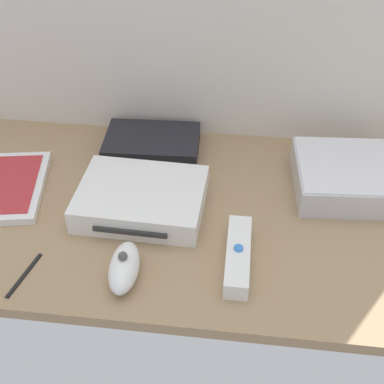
{
  "coord_description": "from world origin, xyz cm",
  "views": [
    {
      "loc": [
        8.06,
        -66.92,
        60.42
      ],
      "look_at": [
        0.0,
        0.0,
        4.0
      ],
      "focal_mm": 49.47,
      "sensor_mm": 36.0,
      "label": 1
    }
  ],
  "objects_px": {
    "network_router": "(152,144)",
    "stylus_pen": "(24,274)",
    "game_console": "(141,199)",
    "remote_nunchuk": "(124,267)",
    "mini_computer": "(344,176)",
    "remote_wand": "(238,256)",
    "game_case": "(5,187)"
  },
  "relations": [
    {
      "from": "remote_nunchuk",
      "to": "mini_computer",
      "type": "bearing_deg",
      "value": 33.42
    },
    {
      "from": "mini_computer",
      "to": "remote_wand",
      "type": "distance_m",
      "value": 0.27
    },
    {
      "from": "game_console",
      "to": "remote_wand",
      "type": "bearing_deg",
      "value": -30.09
    },
    {
      "from": "mini_computer",
      "to": "network_router",
      "type": "relative_size",
      "value": 0.98
    },
    {
      "from": "game_case",
      "to": "mini_computer",
      "type": "bearing_deg",
      "value": -2.66
    },
    {
      "from": "mini_computer",
      "to": "game_case",
      "type": "bearing_deg",
      "value": -172.51
    },
    {
      "from": "game_console",
      "to": "remote_nunchuk",
      "type": "xyz_separation_m",
      "value": [
        0.0,
        -0.15,
        -0.0
      ]
    },
    {
      "from": "remote_wand",
      "to": "stylus_pen",
      "type": "distance_m",
      "value": 0.32
    },
    {
      "from": "remote_nunchuk",
      "to": "stylus_pen",
      "type": "relative_size",
      "value": 1.14
    },
    {
      "from": "game_console",
      "to": "mini_computer",
      "type": "relative_size",
      "value": 1.18
    },
    {
      "from": "stylus_pen",
      "to": "game_case",
      "type": "bearing_deg",
      "value": 119.08
    },
    {
      "from": "network_router",
      "to": "stylus_pen",
      "type": "bearing_deg",
      "value": -114.06
    },
    {
      "from": "game_console",
      "to": "network_router",
      "type": "bearing_deg",
      "value": 95.98
    },
    {
      "from": "game_case",
      "to": "network_router",
      "type": "height_order",
      "value": "network_router"
    },
    {
      "from": "game_console",
      "to": "mini_computer",
      "type": "bearing_deg",
      "value": 17.72
    },
    {
      "from": "remote_wand",
      "to": "game_case",
      "type": "bearing_deg",
      "value": 163.08
    },
    {
      "from": "game_console",
      "to": "remote_wand",
      "type": "distance_m",
      "value": 0.2
    },
    {
      "from": "game_console",
      "to": "remote_nunchuk",
      "type": "relative_size",
      "value": 2.1
    },
    {
      "from": "game_console",
      "to": "network_router",
      "type": "xyz_separation_m",
      "value": [
        -0.01,
        0.17,
        -0.0
      ]
    },
    {
      "from": "mini_computer",
      "to": "network_router",
      "type": "height_order",
      "value": "mini_computer"
    },
    {
      "from": "game_case",
      "to": "remote_wand",
      "type": "distance_m",
      "value": 0.44
    },
    {
      "from": "network_router",
      "to": "remote_nunchuk",
      "type": "height_order",
      "value": "remote_nunchuk"
    },
    {
      "from": "game_console",
      "to": "stylus_pen",
      "type": "distance_m",
      "value": 0.23
    },
    {
      "from": "mini_computer",
      "to": "network_router",
      "type": "bearing_deg",
      "value": 168.75
    },
    {
      "from": "mini_computer",
      "to": "stylus_pen",
      "type": "distance_m",
      "value": 0.56
    },
    {
      "from": "game_case",
      "to": "network_router",
      "type": "bearing_deg",
      "value": 21.8
    },
    {
      "from": "mini_computer",
      "to": "game_case",
      "type": "xyz_separation_m",
      "value": [
        -0.6,
        -0.08,
        -0.02
      ]
    },
    {
      "from": "remote_wand",
      "to": "mini_computer",
      "type": "bearing_deg",
      "value": 48.87
    },
    {
      "from": "game_case",
      "to": "remote_nunchuk",
      "type": "bearing_deg",
      "value": -44.22
    },
    {
      "from": "network_router",
      "to": "stylus_pen",
      "type": "distance_m",
      "value": 0.37
    },
    {
      "from": "mini_computer",
      "to": "stylus_pen",
      "type": "relative_size",
      "value": 2.02
    },
    {
      "from": "game_case",
      "to": "stylus_pen",
      "type": "height_order",
      "value": "game_case"
    }
  ]
}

